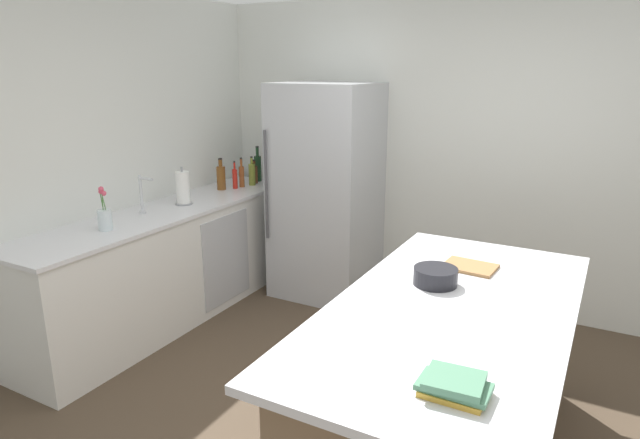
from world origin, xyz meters
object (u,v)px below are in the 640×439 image
cookbook_stack (454,386)px  whiskey_bottle (221,177)px  syrup_bottle (254,174)px  flower_vase (105,217)px  paper_towel_roll (183,188)px  mixing_bowl (435,276)px  hot_sauce_bottle (235,178)px  olive_oil_bottle (252,174)px  vinegar_bottle (242,176)px  kitchen_island (447,386)px  wine_bottle (258,167)px  sink_faucet (142,194)px  refrigerator (326,192)px  cutting_board (470,267)px

cookbook_stack → whiskey_bottle: bearing=142.0°
syrup_bottle → cookbook_stack: bearing=-43.6°
flower_vase → whiskey_bottle: bearing=94.0°
paper_towel_roll → mixing_bowl: size_ratio=1.33×
flower_vase → hot_sauce_bottle: size_ratio=1.21×
olive_oil_bottle → vinegar_bottle: bearing=-108.7°
kitchen_island → hot_sauce_bottle: bearing=148.4°
kitchen_island → olive_oil_bottle: bearing=144.6°
wine_bottle → sink_faucet: bearing=-92.7°
flower_vase → kitchen_island: bearing=-0.4°
sink_faucet → whiskey_bottle: 0.96m
vinegar_bottle → mixing_bowl: (2.30, -1.38, -0.08)m
paper_towel_roll → olive_oil_bottle: (0.06, 0.88, -0.03)m
wine_bottle → syrup_bottle: (0.03, -0.10, -0.04)m
syrup_bottle → vinegar_bottle: 0.19m
kitchen_island → syrup_bottle: syrup_bottle is taller
refrigerator → olive_oil_bottle: (-0.80, -0.01, 0.09)m
whiskey_bottle → wine_bottle: bearing=81.2°
paper_towel_roll → whiskey_bottle: size_ratio=1.07×
hot_sauce_bottle → vinegar_bottle: bearing=81.7°
refrigerator → whiskey_bottle: refrigerator is taller
hot_sauce_bottle → sink_faucet: bearing=-94.1°
syrup_bottle → whiskey_bottle: (-0.10, -0.38, 0.02)m
sink_faucet → cutting_board: bearing=2.2°
olive_oil_bottle → vinegar_bottle: (-0.04, -0.11, -0.00)m
olive_oil_bottle → cutting_board: bearing=-26.2°
sink_faucet → wine_bottle: (0.07, 1.44, -0.02)m
paper_towel_roll → cutting_board: size_ratio=1.03×
olive_oil_bottle → cutting_board: size_ratio=0.91×
vinegar_bottle → mixing_bowl: bearing=-31.0°
refrigerator → vinegar_bottle: size_ratio=6.83×
flower_vase → paper_towel_roll: 0.82m
mixing_bowl → kitchen_island: bearing=-54.9°
syrup_bottle → cutting_board: bearing=-27.4°
flower_vase → cutting_board: flower_vase is taller
sink_faucet → paper_towel_roll: 0.38m
wine_bottle → olive_oil_bottle: size_ratio=1.25×
cutting_board → mixing_bowl: bearing=-107.1°
wine_bottle → cookbook_stack: wine_bottle is taller
paper_towel_roll → hot_sauce_bottle: paper_towel_roll is taller
hot_sauce_bottle → cutting_board: size_ratio=0.84×
sink_faucet → mixing_bowl: bearing=-5.7°
vinegar_bottle → flower_vase: bearing=-89.9°
refrigerator → syrup_bottle: size_ratio=8.25×
wine_bottle → syrup_bottle: size_ratio=1.50×
flower_vase → hot_sauce_bottle: (-0.02, 1.50, 0.00)m
kitchen_island → cookbook_stack: bearing=-74.2°
paper_towel_roll → hot_sauce_bottle: (0.01, 0.68, -0.04)m
sink_faucet → cutting_board: 2.49m
olive_oil_bottle → refrigerator: bearing=0.8°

